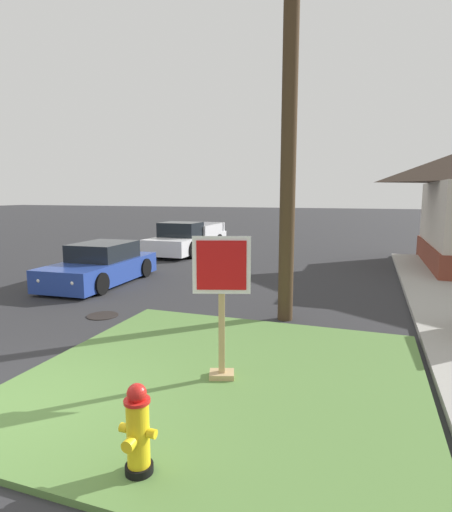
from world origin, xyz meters
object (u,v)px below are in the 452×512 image
at_px(fire_hydrant, 138,431).
at_px(parked_sedan_blue, 101,266).
at_px(stop_sign, 222,308).
at_px(manhole_cover, 103,316).
at_px(pickup_truck_white, 187,240).
at_px(utility_pole, 290,93).

relative_size(fire_hydrant, parked_sedan_blue, 0.21).
bearing_deg(stop_sign, parked_sedan_blue, 138.04).
distance_m(manhole_cover, pickup_truck_white, 10.30).
distance_m(fire_hydrant, parked_sedan_blue, 9.49).
bearing_deg(pickup_truck_white, parked_sedan_blue, -87.82).
bearing_deg(manhole_cover, pickup_truck_white, 103.65).
xyz_separation_m(pickup_truck_white, utility_pole, (6.40, -8.88, 4.17)).
xyz_separation_m(manhole_cover, pickup_truck_white, (-2.43, 10.00, 0.61)).
bearing_deg(fire_hydrant, stop_sign, 88.65).
bearing_deg(pickup_truck_white, manhole_cover, -76.35).
height_order(fire_hydrant, stop_sign, stop_sign).
relative_size(parked_sedan_blue, pickup_truck_white, 0.78).
bearing_deg(utility_pole, parked_sedan_blue, 162.98).
bearing_deg(utility_pole, manhole_cover, -164.36).
height_order(manhole_cover, parked_sedan_blue, parked_sedan_blue).
relative_size(pickup_truck_white, utility_pole, 0.59).
bearing_deg(fire_hydrant, utility_pole, 86.70).
bearing_deg(manhole_cover, utility_pole, 15.64).
relative_size(manhole_cover, pickup_truck_white, 0.13).
height_order(stop_sign, utility_pole, utility_pole).
relative_size(stop_sign, pickup_truck_white, 0.38).
bearing_deg(manhole_cover, fire_hydrant, -51.00).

